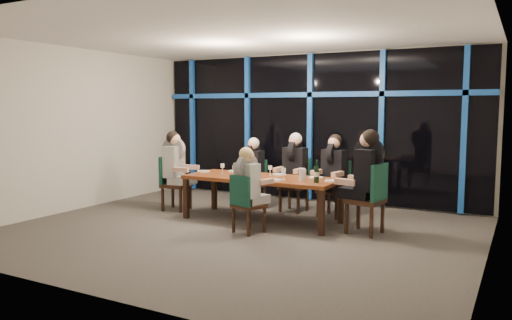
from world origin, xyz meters
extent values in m
plane|color=#514C47|center=(0.00, 0.00, 0.00)|extent=(7.00, 7.00, 0.00)
cube|color=silver|center=(0.00, 3.00, 1.50)|extent=(7.00, 0.04, 3.00)
cube|color=silver|center=(0.00, -3.00, 1.50)|extent=(7.00, 0.04, 3.00)
cube|color=silver|center=(-3.50, 0.00, 1.50)|extent=(0.04, 6.00, 3.00)
cube|color=silver|center=(3.50, 0.00, 1.50)|extent=(0.04, 6.00, 3.00)
cube|color=white|center=(0.00, 0.00, 3.00)|extent=(7.00, 6.00, 0.04)
cube|color=black|center=(0.00, 2.94, 1.50)|extent=(6.86, 0.04, 2.94)
cube|color=#164DAC|center=(-2.90, 2.89, 1.50)|extent=(0.10, 0.10, 2.94)
cube|color=#164DAC|center=(-1.45, 2.89, 1.50)|extent=(0.10, 0.10, 2.94)
cube|color=#164DAC|center=(0.00, 2.89, 1.50)|extent=(0.10, 0.10, 2.94)
cube|color=#164DAC|center=(1.45, 2.89, 1.50)|extent=(0.10, 0.10, 2.94)
cube|color=#164DAC|center=(2.90, 2.89, 1.50)|extent=(0.10, 0.10, 2.94)
cube|color=#164DAC|center=(0.00, 2.89, 2.16)|extent=(6.86, 0.10, 0.10)
cube|color=#FF2D14|center=(1.10, 3.25, 2.15)|extent=(0.60, 0.05, 0.35)
cube|color=brown|center=(0.00, 0.80, 0.72)|extent=(2.60, 1.00, 0.06)
cube|color=black|center=(-1.24, 0.36, 0.34)|extent=(0.08, 0.08, 0.69)
cube|color=black|center=(1.24, 0.36, 0.34)|extent=(0.08, 0.08, 0.69)
cube|color=black|center=(-1.24, 1.24, 0.34)|extent=(0.08, 0.08, 0.69)
cube|color=black|center=(1.24, 1.24, 0.34)|extent=(0.08, 0.08, 0.69)
cube|color=#321B10|center=(-0.71, 1.75, 0.42)|extent=(0.46, 0.46, 0.06)
cube|color=#184D3A|center=(-0.69, 1.94, 0.67)|extent=(0.42, 0.09, 0.47)
cube|color=#321B10|center=(-0.90, 1.60, 0.20)|extent=(0.04, 0.04, 0.39)
cube|color=#321B10|center=(-0.56, 1.57, 0.20)|extent=(0.04, 0.04, 0.39)
cube|color=#321B10|center=(-0.86, 1.94, 0.20)|extent=(0.04, 0.04, 0.39)
cube|color=#321B10|center=(-0.53, 1.90, 0.20)|extent=(0.04, 0.04, 0.39)
cube|color=#321B10|center=(0.17, 1.73, 0.46)|extent=(0.48, 0.48, 0.06)
cube|color=#184D3A|center=(0.18, 1.94, 0.73)|extent=(0.46, 0.07, 0.51)
cube|color=#321B10|center=(-0.02, 1.56, 0.21)|extent=(0.04, 0.04, 0.43)
cube|color=#321B10|center=(0.35, 1.54, 0.21)|extent=(0.04, 0.04, 0.43)
cube|color=#321B10|center=(0.00, 1.92, 0.21)|extent=(0.04, 0.04, 0.43)
cube|color=#321B10|center=(0.36, 1.91, 0.21)|extent=(0.04, 0.04, 0.43)
cube|color=#321B10|center=(0.94, 1.67, 0.46)|extent=(0.53, 0.53, 0.06)
cube|color=#184D3A|center=(0.98, 1.87, 0.73)|extent=(0.46, 0.13, 0.51)
cube|color=#321B10|center=(0.73, 1.52, 0.21)|extent=(0.05, 0.05, 0.43)
cube|color=#321B10|center=(1.09, 1.46, 0.21)|extent=(0.05, 0.05, 0.43)
cube|color=#321B10|center=(0.80, 1.88, 0.21)|extent=(0.05, 0.05, 0.43)
cube|color=#321B10|center=(1.15, 1.82, 0.21)|extent=(0.05, 0.05, 0.43)
cube|color=#321B10|center=(-1.81, 0.83, 0.47)|extent=(0.53, 0.53, 0.06)
cube|color=#184D3A|center=(-2.01, 0.80, 0.74)|extent=(0.12, 0.47, 0.52)
cube|color=#321B10|center=(-1.60, 0.67, 0.22)|extent=(0.05, 0.05, 0.43)
cube|color=#321B10|center=(-1.65, 1.04, 0.22)|extent=(0.05, 0.05, 0.43)
cube|color=#321B10|center=(-1.97, 0.62, 0.22)|extent=(0.05, 0.05, 0.43)
cube|color=#321B10|center=(-2.02, 0.99, 0.22)|extent=(0.05, 0.05, 0.43)
cube|color=#321B10|center=(1.77, 0.79, 0.50)|extent=(0.57, 0.57, 0.07)
cube|color=#184D3A|center=(1.99, 0.76, 0.80)|extent=(0.13, 0.50, 0.56)
cube|color=#321B10|center=(1.60, 1.02, 0.23)|extent=(0.05, 0.05, 0.47)
cube|color=#321B10|center=(1.54, 0.63, 0.23)|extent=(0.05, 0.05, 0.47)
cube|color=#321B10|center=(2.00, 0.96, 0.23)|extent=(0.05, 0.05, 0.47)
cube|color=#321B10|center=(1.93, 0.57, 0.23)|extent=(0.05, 0.05, 0.47)
cube|color=#321B10|center=(0.20, 0.00, 0.41)|extent=(0.52, 0.52, 0.06)
cube|color=#184D3A|center=(0.15, -0.18, 0.66)|extent=(0.41, 0.17, 0.46)
cube|color=#321B10|center=(0.41, 0.11, 0.19)|extent=(0.05, 0.05, 0.39)
cube|color=#321B10|center=(0.10, 0.21, 0.19)|extent=(0.05, 0.05, 0.39)
cube|color=#321B10|center=(0.31, -0.21, 0.19)|extent=(0.05, 0.05, 0.39)
cube|color=#321B10|center=(0.00, -0.11, 0.19)|extent=(0.05, 0.05, 0.39)
cube|color=black|center=(-0.72, 1.64, 0.51)|extent=(0.38, 0.43, 0.13)
cube|color=black|center=(-0.71, 1.79, 0.82)|extent=(0.40, 0.26, 0.52)
cylinder|color=black|center=(-0.71, 1.79, 1.03)|extent=(0.13, 0.40, 0.39)
sphere|color=tan|center=(-0.71, 1.77, 1.20)|extent=(0.20, 0.20, 0.20)
sphere|color=silver|center=(-0.70, 1.81, 1.23)|extent=(0.22, 0.22, 0.22)
cube|color=tan|center=(-0.92, 1.58, 0.79)|extent=(0.10, 0.29, 0.07)
cube|color=tan|center=(-0.54, 1.55, 0.79)|extent=(0.10, 0.29, 0.07)
cube|color=black|center=(0.17, 1.61, 0.56)|extent=(0.39, 0.44, 0.14)
cube|color=black|center=(0.17, 1.77, 0.89)|extent=(0.42, 0.26, 0.57)
cylinder|color=black|center=(0.17, 1.77, 1.12)|extent=(0.12, 0.43, 0.43)
sphere|color=tan|center=(0.17, 1.75, 1.30)|extent=(0.21, 0.21, 0.21)
sphere|color=silver|center=(0.17, 1.79, 1.33)|extent=(0.23, 0.23, 0.23)
cube|color=tan|center=(-0.04, 1.54, 0.79)|extent=(0.10, 0.31, 0.08)
cube|color=tan|center=(0.36, 1.52, 0.79)|extent=(0.10, 0.31, 0.08)
cube|color=black|center=(0.92, 1.55, 0.56)|extent=(0.43, 0.48, 0.14)
cube|color=black|center=(0.95, 1.71, 0.89)|extent=(0.44, 0.31, 0.57)
cylinder|color=black|center=(0.95, 1.71, 1.12)|extent=(0.17, 0.44, 0.43)
sphere|color=tan|center=(0.95, 1.69, 1.30)|extent=(0.21, 0.21, 0.21)
sphere|color=black|center=(0.95, 1.73, 1.33)|extent=(0.23, 0.23, 0.23)
cube|color=tan|center=(0.71, 1.50, 0.79)|extent=(0.13, 0.31, 0.08)
cube|color=tan|center=(1.11, 1.43, 0.79)|extent=(0.13, 0.31, 0.08)
cube|color=black|center=(-1.69, 0.85, 0.57)|extent=(0.48, 0.43, 0.14)
cube|color=black|center=(-1.85, 0.82, 0.91)|extent=(0.31, 0.44, 0.58)
cylinder|color=black|center=(-1.85, 0.82, 1.14)|extent=(0.44, 0.16, 0.43)
sphere|color=tan|center=(-1.83, 0.83, 1.32)|extent=(0.22, 0.22, 0.22)
sphere|color=black|center=(-1.87, 0.82, 1.35)|extent=(0.24, 0.24, 0.24)
cube|color=tan|center=(-1.57, 0.65, 0.79)|extent=(0.32, 0.13, 0.08)
cube|color=tan|center=(-1.63, 1.06, 0.79)|extent=(0.32, 0.13, 0.08)
cube|color=black|center=(1.64, 0.82, 0.61)|extent=(0.52, 0.47, 0.16)
cube|color=black|center=(1.81, 0.79, 0.98)|extent=(0.33, 0.48, 0.62)
cylinder|color=black|center=(1.81, 0.79, 1.22)|extent=(0.48, 0.18, 0.47)
sphere|color=tan|center=(1.79, 0.79, 1.42)|extent=(0.23, 0.23, 0.23)
sphere|color=black|center=(1.83, 0.78, 1.46)|extent=(0.26, 0.26, 0.26)
cube|color=tan|center=(1.58, 1.05, 0.79)|extent=(0.34, 0.14, 0.09)
cube|color=tan|center=(1.51, 0.61, 0.79)|extent=(0.34, 0.14, 0.09)
cube|color=black|center=(0.24, 0.10, 0.51)|extent=(0.43, 0.47, 0.13)
cube|color=black|center=(0.19, -0.04, 0.81)|extent=(0.42, 0.32, 0.52)
cylinder|color=black|center=(0.19, -0.04, 1.01)|extent=(0.20, 0.40, 0.39)
sphere|color=tan|center=(0.20, -0.02, 1.18)|extent=(0.19, 0.19, 0.19)
sphere|color=tan|center=(0.19, -0.06, 1.21)|extent=(0.21, 0.21, 0.21)
cube|color=tan|center=(0.44, 0.12, 0.79)|extent=(0.15, 0.29, 0.07)
cube|color=tan|center=(0.08, 0.23, 0.79)|extent=(0.15, 0.29, 0.07)
cylinder|color=white|center=(-0.77, 1.19, 0.76)|extent=(0.24, 0.24, 0.01)
cylinder|color=white|center=(0.14, 1.17, 0.76)|extent=(0.24, 0.24, 0.01)
cylinder|color=white|center=(0.84, 1.12, 0.76)|extent=(0.24, 0.24, 0.01)
cylinder|color=white|center=(-1.25, 0.91, 0.76)|extent=(0.24, 0.24, 0.01)
cylinder|color=white|center=(1.21, 0.88, 0.76)|extent=(0.24, 0.24, 0.01)
cylinder|color=white|center=(0.37, 0.53, 0.76)|extent=(0.24, 0.24, 0.01)
cylinder|color=black|center=(1.05, 0.61, 0.88)|extent=(0.08, 0.08, 0.26)
cylinder|color=black|center=(1.05, 0.61, 1.06)|extent=(0.03, 0.03, 0.10)
cylinder|color=silver|center=(1.05, 0.61, 0.88)|extent=(0.08, 0.08, 0.07)
cylinder|color=silver|center=(0.78, 0.69, 0.85)|extent=(0.11, 0.11, 0.19)
cylinder|color=silver|center=(0.84, 0.69, 0.87)|extent=(0.02, 0.02, 0.14)
cylinder|color=#FF9B4C|center=(-0.10, 0.49, 0.76)|extent=(0.05, 0.05, 0.03)
cylinder|color=silver|center=(-0.35, 0.67, 0.75)|extent=(0.07, 0.07, 0.01)
cylinder|color=silver|center=(-0.35, 0.67, 0.81)|extent=(0.01, 0.01, 0.10)
cylinder|color=silver|center=(-0.35, 0.67, 0.90)|extent=(0.07, 0.07, 0.07)
cylinder|color=silver|center=(0.05, 1.01, 0.75)|extent=(0.06, 0.06, 0.01)
cylinder|color=silver|center=(0.05, 1.01, 0.80)|extent=(0.01, 0.01, 0.10)
cylinder|color=silver|center=(0.05, 1.01, 0.89)|extent=(0.07, 0.07, 0.07)
cylinder|color=silver|center=(0.47, 0.66, 0.75)|extent=(0.07, 0.07, 0.01)
cylinder|color=silver|center=(0.47, 0.66, 0.81)|extent=(0.01, 0.01, 0.11)
cylinder|color=silver|center=(0.47, 0.66, 0.90)|extent=(0.07, 0.07, 0.07)
cylinder|color=silver|center=(-0.80, 0.83, 0.75)|extent=(0.06, 0.06, 0.01)
cylinder|color=silver|center=(-0.80, 0.83, 0.81)|extent=(0.01, 0.01, 0.10)
cylinder|color=silver|center=(-0.80, 0.83, 0.89)|extent=(0.07, 0.07, 0.07)
cylinder|color=silver|center=(0.92, 0.97, 0.75)|extent=(0.06, 0.06, 0.01)
cylinder|color=silver|center=(0.92, 0.97, 0.80)|extent=(0.01, 0.01, 0.09)
cylinder|color=silver|center=(0.92, 0.97, 0.88)|extent=(0.06, 0.06, 0.06)
camera|label=1|loc=(3.86, -6.50, 1.90)|focal=35.00mm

